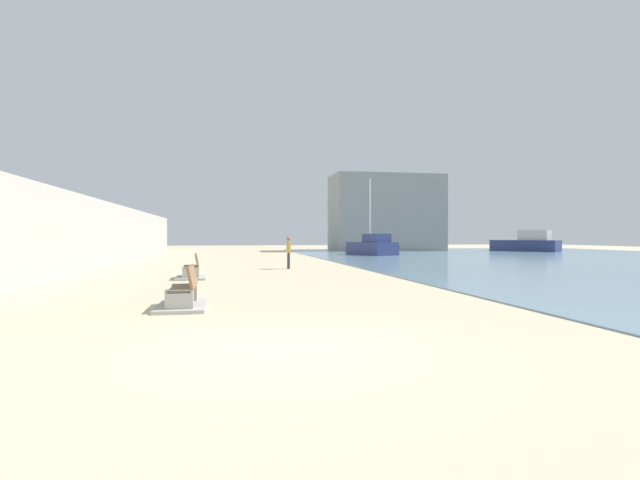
# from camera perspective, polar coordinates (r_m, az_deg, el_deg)

# --- Properties ---
(ground_plane) EXTENTS (120.00, 120.00, 0.00)m
(ground_plane) POSITION_cam_1_polar(r_m,az_deg,el_deg) (25.51, -9.04, -3.27)
(ground_plane) COLOR #C6B793
(seawall) EXTENTS (0.80, 64.00, 3.55)m
(seawall) POSITION_cam_1_polar(r_m,az_deg,el_deg) (26.33, -25.59, 0.67)
(seawall) COLOR #ADAAA3
(seawall) RESTS_ON ground
(bench_near) EXTENTS (1.10, 2.10, 0.98)m
(bench_near) POSITION_cam_1_polar(r_m,az_deg,el_deg) (12.18, -15.27, -6.34)
(bench_near) COLOR #ADAAA3
(bench_near) RESTS_ON ground
(bench_far) EXTENTS (1.18, 2.14, 0.98)m
(bench_far) POSITION_cam_1_polar(r_m,az_deg,el_deg) (20.28, -14.38, -3.60)
(bench_far) COLOR #ADAAA3
(bench_far) RESTS_ON ground
(person_walking) EXTENTS (0.22, 0.53, 1.64)m
(person_walking) POSITION_cam_1_polar(r_m,az_deg,el_deg) (25.31, -3.59, -1.14)
(person_walking) COLOR #333338
(person_walking) RESTS_ON ground
(boat_outer) EXTENTS (3.68, 5.02, 6.48)m
(boat_outer) POSITION_cam_1_polar(r_m,az_deg,el_deg) (42.63, 5.98, -0.74)
(boat_outer) COLOR navy
(boat_outer) RESTS_ON water_bay
(boat_distant) EXTENTS (5.29, 6.74, 2.18)m
(boat_distant) POSITION_cam_1_polar(r_m,az_deg,el_deg) (56.44, 22.42, -0.36)
(boat_distant) COLOR navy
(boat_distant) RESTS_ON water_bay
(harbor_building) EXTENTS (12.00, 6.00, 8.33)m
(harbor_building) POSITION_cam_1_polar(r_m,az_deg,el_deg) (56.29, 7.49, 3.05)
(harbor_building) COLOR gray
(harbor_building) RESTS_ON ground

